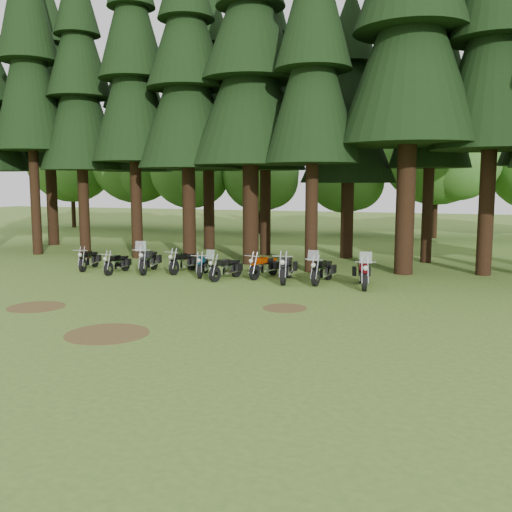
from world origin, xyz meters
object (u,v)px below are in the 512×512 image
Objects in this scene: motorcycle_8 at (322,271)px; motorcycle_2 at (149,261)px; motorcycle_3 at (183,263)px; motorcycle_9 at (363,274)px; motorcycle_0 at (89,260)px; motorcycle_5 at (226,269)px; motorcycle_7 at (286,269)px; motorcycle_4 at (203,266)px; motorcycle_6 at (264,267)px; motorcycle_1 at (117,264)px.

motorcycle_2 is at bearing -174.39° from motorcycle_8.
motorcycle_9 is at bearing -1.95° from motorcycle_3.
motorcycle_9 is at bearing -15.23° from motorcycle_0.
motorcycle_3 is 1.01× the size of motorcycle_5.
motorcycle_3 is 6.38m from motorcycle_8.
motorcycle_9 is at bearing -16.18° from motorcycle_2.
motorcycle_7 is (6.35, -0.18, 0.00)m from motorcycle_2.
motorcycle_4 is at bearing -13.88° from motorcycle_2.
motorcycle_2 is at bearing -172.92° from motorcycle_5.
motorcycle_3 is at bearing 162.92° from motorcycle_7.
motorcycle_7 is at bearing -3.45° from motorcycle_3.
motorcycle_8 is (1.43, 0.14, -0.03)m from motorcycle_7.
motorcycle_4 is at bearing -12.67° from motorcycle_0.
motorcycle_2 reaches higher than motorcycle_5.
motorcycle_5 is at bearing -17.45° from motorcycle_0.
motorcycle_6 is 4.30m from motorcycle_9.
motorcycle_2 reaches higher than motorcycle_8.
motorcycle_6 is (1.32, 1.00, -0.00)m from motorcycle_5.
motorcycle_5 is 1.00× the size of motorcycle_6.
motorcycle_8 reaches higher than motorcycle_0.
motorcycle_9 is (9.43, -0.39, -0.01)m from motorcycle_2.
motorcycle_7 is at bearing 162.31° from motorcycle_9.
motorcycle_9 reaches higher than motorcycle_8.
motorcycle_7 is 1.44m from motorcycle_8.
motorcycle_0 is 0.84× the size of motorcycle_7.
motorcycle_9 is at bearing -18.37° from motorcycle_4.
motorcycle_2 is 1.05× the size of motorcycle_8.
motorcycle_2 is at bearing 164.81° from motorcycle_4.
motorcycle_2 reaches higher than motorcycle_1.
motorcycle_5 is 3.93m from motorcycle_8.
motorcycle_3 is (4.44, 0.64, 0.01)m from motorcycle_0.
motorcycle_2 is 1.01× the size of motorcycle_9.
motorcycle_6 is 0.86× the size of motorcycle_7.
motorcycle_0 is 0.98× the size of motorcycle_5.
motorcycle_5 is at bearing 167.89° from motorcycle_9.
motorcycle_3 is 1.05× the size of motorcycle_4.
motorcycle_1 is 10.63m from motorcycle_9.
motorcycle_1 is 5.09m from motorcycle_5.
motorcycle_4 is 0.83× the size of motorcycle_7.
motorcycle_3 is 1.01× the size of motorcycle_6.
motorcycle_7 reaches higher than motorcycle_4.
motorcycle_6 is 2.62m from motorcycle_8.
motorcycle_1 is at bearing -29.32° from motorcycle_0.
motorcycle_1 is at bearing 174.25° from motorcycle_7.
motorcycle_4 is 0.86× the size of motorcycle_9.
motorcycle_2 is at bearing 163.88° from motorcycle_9.
motorcycle_2 is 5.23m from motorcycle_6.
motorcycle_1 is 1.36m from motorcycle_2.
motorcycle_9 reaches higher than motorcycle_1.
motorcycle_1 is 0.82× the size of motorcycle_2.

